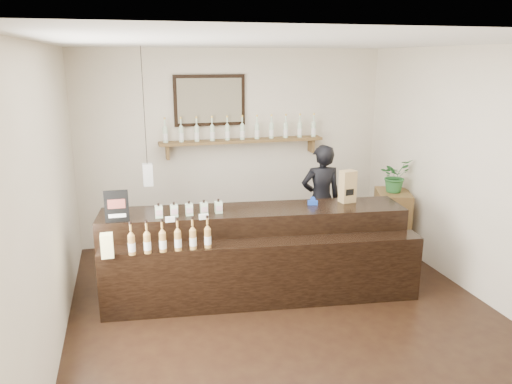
% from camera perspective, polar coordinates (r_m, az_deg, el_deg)
% --- Properties ---
extents(ground, '(5.00, 5.00, 0.00)m').
position_cam_1_polar(ground, '(5.55, 3.30, -13.59)').
color(ground, black).
rests_on(ground, ground).
extents(room_shell, '(5.00, 5.00, 5.00)m').
position_cam_1_polar(room_shell, '(4.97, 3.59, 3.94)').
color(room_shell, beige).
rests_on(room_shell, ground).
extents(back_wall_decor, '(2.66, 0.96, 1.69)m').
position_cam_1_polar(back_wall_decor, '(7.19, -3.58, 7.82)').
color(back_wall_decor, brown).
rests_on(back_wall_decor, ground).
extents(counter, '(3.55, 1.32, 1.14)m').
position_cam_1_polar(counter, '(5.81, 0.01, -7.21)').
color(counter, black).
rests_on(counter, ground).
extents(promo_sign, '(0.25, 0.03, 0.35)m').
position_cam_1_polar(promo_sign, '(5.44, -15.64, -1.60)').
color(promo_sign, black).
rests_on(promo_sign, counter).
extents(paper_bag, '(0.19, 0.16, 0.39)m').
position_cam_1_polar(paper_bag, '(6.08, 10.43, 0.63)').
color(paper_bag, olive).
rests_on(paper_bag, counter).
extents(tape_dispenser, '(0.12, 0.07, 0.10)m').
position_cam_1_polar(tape_dispenser, '(5.94, 6.50, -1.11)').
color(tape_dispenser, '#183DA9').
rests_on(tape_dispenser, counter).
extents(side_cabinet, '(0.61, 0.71, 0.87)m').
position_cam_1_polar(side_cabinet, '(7.27, 15.22, -3.30)').
color(side_cabinet, brown).
rests_on(side_cabinet, ground).
extents(potted_plant, '(0.51, 0.48, 0.46)m').
position_cam_1_polar(potted_plant, '(7.10, 15.59, 1.81)').
color(potted_plant, '#28642C').
rests_on(potted_plant, side_cabinet).
extents(shopkeeper, '(0.66, 0.46, 1.74)m').
position_cam_1_polar(shopkeeper, '(6.92, 7.44, -0.07)').
color(shopkeeper, black).
rests_on(shopkeeper, ground).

